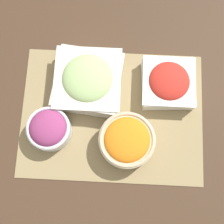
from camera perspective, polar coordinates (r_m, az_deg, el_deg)
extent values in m
plane|color=#422D1E|center=(0.95, 0.00, -0.48)|extent=(3.00, 3.00, 0.00)
cube|color=#937F56|center=(0.95, 0.00, -0.45)|extent=(0.55, 0.40, 0.00)
cylinder|color=#C6B28E|center=(0.90, 2.69, -5.34)|extent=(0.16, 0.16, 0.06)
torus|color=#C6B28E|center=(0.87, 2.78, -5.06)|extent=(0.16, 0.16, 0.01)
ellipsoid|color=orange|center=(0.87, 2.78, -5.06)|extent=(0.13, 0.13, 0.04)
cube|color=silver|center=(0.94, -4.38, 5.54)|extent=(0.21, 0.21, 0.06)
cube|color=silver|center=(0.91, -4.52, 6.18)|extent=(0.20, 0.20, 0.00)
ellipsoid|color=#A8CC7F|center=(0.92, -4.51, 6.14)|extent=(0.15, 0.15, 0.05)
cylinder|color=silver|center=(0.92, -11.34, -3.17)|extent=(0.12, 0.12, 0.05)
torus|color=silver|center=(0.90, -11.66, -2.87)|extent=(0.12, 0.12, 0.01)
ellipsoid|color=#93386B|center=(0.90, -11.66, -2.87)|extent=(0.11, 0.11, 0.05)
cube|color=white|center=(0.96, 10.14, 5.09)|extent=(0.16, 0.16, 0.05)
cube|color=white|center=(0.94, 10.41, 5.58)|extent=(0.16, 0.16, 0.00)
ellipsoid|color=red|center=(0.94, 10.39, 5.54)|extent=(0.12, 0.12, 0.05)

